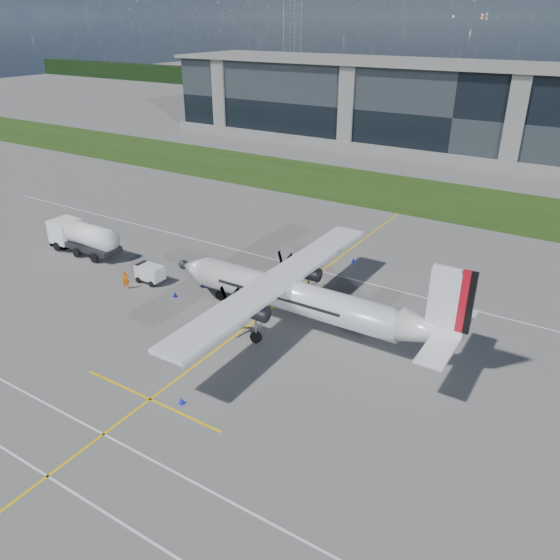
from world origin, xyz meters
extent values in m
plane|color=#63605E|center=(0.00, 40.00, 0.00)|extent=(400.00, 400.00, 0.00)
cube|color=#213D10|center=(0.00, 48.00, 0.02)|extent=(400.00, 18.00, 0.04)
cube|color=black|center=(0.00, 80.00, 7.50)|extent=(120.00, 20.00, 15.00)
cube|color=black|center=(0.00, 140.00, 3.00)|extent=(400.00, 6.00, 6.00)
cube|color=yellow|center=(3.00, 10.00, 0.01)|extent=(0.20, 70.00, 0.01)
cube|color=white|center=(0.00, -14.00, 0.01)|extent=(90.00, 0.15, 0.01)
imported|color=#F25907|center=(-10.65, 4.93, 1.02)|extent=(0.86, 0.99, 2.05)
cone|color=#0C1CCD|center=(-5.66, 6.07, 0.25)|extent=(0.36, 0.36, 0.50)
cone|color=#0C1CCD|center=(18.12, 8.28, 0.25)|extent=(0.36, 0.36, 0.50)
cone|color=#0C1CCD|center=(4.78, 21.80, 0.25)|extent=(0.36, 0.36, 0.50)
cone|color=#0C1CCD|center=(-4.98, 9.14, 0.25)|extent=(0.36, 0.36, 0.50)
cone|color=#0C1CCD|center=(5.08, -5.17, 0.25)|extent=(0.36, 0.36, 0.50)
camera|label=1|loc=(25.94, -26.16, 23.05)|focal=35.00mm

